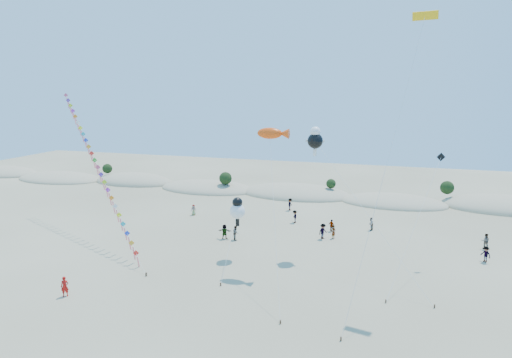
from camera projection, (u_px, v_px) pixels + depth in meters
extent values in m
plane|color=#83795B|center=(167.00, 337.00, 30.68)|extent=(160.00, 160.00, 0.00)
ellipsoid|color=tan|center=(2.00, 174.00, 91.61)|extent=(17.00, 9.35, 3.20)
ellipsoid|color=#1B3C15|center=(2.00, 170.00, 91.44)|extent=(13.60, 6.12, 0.68)
ellipsoid|color=tan|center=(59.00, 179.00, 85.76)|extent=(18.00, 9.90, 2.80)
ellipsoid|color=#1B3C15|center=(59.00, 176.00, 85.60)|extent=(14.40, 6.48, 0.72)
ellipsoid|color=tan|center=(134.00, 182.00, 82.90)|extent=(16.00, 8.80, 3.60)
ellipsoid|color=#1B3C15|center=(134.00, 177.00, 82.70)|extent=(12.80, 5.76, 0.64)
ellipsoid|color=tan|center=(207.00, 189.00, 77.05)|extent=(17.60, 9.68, 3.00)
ellipsoid|color=#1B3C15|center=(207.00, 185.00, 76.88)|extent=(14.08, 6.34, 0.70)
ellipsoid|color=tan|center=(295.00, 194.00, 73.16)|extent=(19.00, 10.45, 3.40)
ellipsoid|color=#1B3C15|center=(295.00, 189.00, 72.97)|extent=(15.20, 6.84, 0.76)
ellipsoid|color=tan|center=(393.00, 203.00, 67.30)|extent=(16.40, 9.02, 2.80)
ellipsoid|color=#1B3C15|center=(393.00, 199.00, 67.15)|extent=(13.12, 5.90, 0.66)
ellipsoid|color=tan|center=(504.00, 208.00, 64.45)|extent=(18.00, 9.90, 3.80)
ellipsoid|color=#1B3C15|center=(505.00, 202.00, 64.24)|extent=(14.40, 6.48, 0.72)
sphere|color=black|center=(107.00, 169.00, 84.32)|extent=(1.90, 1.90, 1.90)
sphere|color=black|center=(225.00, 178.00, 74.29)|extent=(2.20, 2.20, 2.20)
sphere|color=black|center=(331.00, 184.00, 71.10)|extent=(1.60, 1.60, 1.60)
sphere|color=black|center=(447.00, 188.00, 67.26)|extent=(2.10, 2.10, 2.10)
cube|color=#3F2D1E|center=(146.00, 274.00, 40.73)|extent=(0.12, 0.12, 0.35)
cylinder|color=silver|center=(98.00, 168.00, 50.83)|extent=(22.91, 18.15, 16.78)
cube|color=red|center=(136.00, 253.00, 42.56)|extent=(1.17, 0.46, 1.23)
cube|color=#FB697C|center=(138.00, 263.00, 42.77)|extent=(0.19, 0.45, 1.55)
cube|color=gold|center=(132.00, 243.00, 43.39)|extent=(1.17, 0.46, 1.23)
cube|color=#FB697C|center=(134.00, 253.00, 43.61)|extent=(0.19, 0.45, 1.55)
cube|color=blue|center=(127.00, 233.00, 44.22)|extent=(1.17, 0.46, 1.23)
cube|color=#FB697C|center=(130.00, 243.00, 44.44)|extent=(0.19, 0.45, 1.55)
cube|color=#18A8B4|center=(123.00, 224.00, 45.06)|extent=(1.17, 0.46, 1.23)
cube|color=#FB697C|center=(125.00, 234.00, 45.27)|extent=(0.19, 0.45, 1.55)
cube|color=#F5FF1A|center=(119.00, 215.00, 45.89)|extent=(1.17, 0.46, 1.23)
cube|color=#FB697C|center=(121.00, 225.00, 46.11)|extent=(0.19, 0.45, 1.55)
cube|color=white|center=(115.00, 206.00, 46.72)|extent=(1.17, 0.46, 1.23)
cube|color=#FB697C|center=(118.00, 216.00, 46.94)|extent=(0.19, 0.45, 1.55)
cube|color=orange|center=(112.00, 198.00, 47.56)|extent=(1.17, 0.46, 1.23)
cube|color=#FB697C|center=(114.00, 207.00, 47.77)|extent=(0.19, 0.45, 1.55)
cube|color=purple|center=(108.00, 190.00, 48.39)|extent=(1.17, 0.46, 1.23)
cube|color=#FB697C|center=(110.00, 199.00, 48.61)|extent=(0.19, 0.45, 1.55)
cube|color=#A9D719|center=(104.00, 182.00, 49.22)|extent=(1.17, 0.46, 1.23)
cube|color=#FB697C|center=(107.00, 191.00, 49.44)|extent=(0.19, 0.45, 1.55)
cube|color=#5528A2|center=(101.00, 175.00, 50.06)|extent=(1.17, 0.46, 1.23)
cube|color=#FB697C|center=(103.00, 184.00, 50.27)|extent=(0.19, 0.45, 1.55)
cube|color=#DE4668|center=(98.00, 167.00, 50.89)|extent=(1.17, 0.46, 1.23)
cube|color=#FB697C|center=(100.00, 176.00, 51.11)|extent=(0.19, 0.45, 1.55)
cube|color=green|center=(95.00, 160.00, 51.72)|extent=(1.17, 0.46, 1.23)
cube|color=#FB697C|center=(97.00, 169.00, 51.94)|extent=(0.19, 0.45, 1.55)
cube|color=red|center=(92.00, 153.00, 52.56)|extent=(1.17, 0.46, 1.23)
cube|color=#FB697C|center=(94.00, 162.00, 52.77)|extent=(0.19, 0.45, 1.55)
cube|color=gold|center=(89.00, 147.00, 53.39)|extent=(1.17, 0.46, 1.23)
cube|color=#FB697C|center=(91.00, 155.00, 53.61)|extent=(0.19, 0.45, 1.55)
cube|color=blue|center=(86.00, 140.00, 54.22)|extent=(1.17, 0.46, 1.23)
cube|color=#FB697C|center=(88.00, 149.00, 54.44)|extent=(0.19, 0.45, 1.55)
cube|color=#18A8B4|center=(83.00, 134.00, 55.06)|extent=(1.17, 0.46, 1.23)
cube|color=#FB697C|center=(85.00, 143.00, 55.27)|extent=(0.19, 0.45, 1.55)
cube|color=#F5FF1A|center=(80.00, 128.00, 55.89)|extent=(1.17, 0.46, 1.23)
cube|color=#FB697C|center=(83.00, 136.00, 56.11)|extent=(0.19, 0.45, 1.55)
cube|color=white|center=(78.00, 122.00, 56.72)|extent=(1.17, 0.46, 1.23)
cube|color=#FB697C|center=(80.00, 130.00, 56.94)|extent=(0.19, 0.45, 1.55)
cube|color=orange|center=(75.00, 116.00, 57.56)|extent=(1.17, 0.46, 1.23)
cube|color=#FB697C|center=(77.00, 125.00, 57.77)|extent=(0.19, 0.45, 1.55)
cube|color=purple|center=(73.00, 111.00, 58.39)|extent=(1.17, 0.46, 1.23)
cube|color=#FB697C|center=(75.00, 119.00, 58.61)|extent=(0.19, 0.45, 1.55)
cube|color=#A9D719|center=(70.00, 106.00, 59.23)|extent=(1.17, 0.46, 1.23)
cube|color=#FB697C|center=(72.00, 114.00, 59.44)|extent=(0.19, 0.45, 1.55)
cube|color=#5528A2|center=(68.00, 100.00, 60.06)|extent=(1.17, 0.46, 1.23)
cube|color=#FB697C|center=(70.00, 108.00, 60.28)|extent=(0.19, 0.45, 1.55)
cube|color=#DE4668|center=(66.00, 95.00, 60.89)|extent=(1.17, 0.46, 1.23)
cube|color=#FB697C|center=(68.00, 103.00, 61.11)|extent=(0.19, 0.45, 1.55)
cube|color=#3F2D1E|center=(280.00, 322.00, 32.36)|extent=(0.10, 0.10, 0.30)
cylinder|color=silver|center=(274.00, 217.00, 36.75)|extent=(3.91, 11.00, 13.35)
ellipsoid|color=#F3460C|center=(270.00, 133.00, 41.11)|extent=(2.48, 1.09, 1.09)
cone|color=#F3460C|center=(284.00, 134.00, 40.72)|extent=(0.99, 0.99, 0.99)
cube|color=#3F2D1E|center=(221.00, 284.00, 38.68)|extent=(0.10, 0.10, 0.30)
cylinder|color=silver|center=(230.00, 246.00, 41.62)|extent=(0.83, 7.07, 5.05)
sphere|color=white|center=(237.00, 211.00, 44.54)|extent=(1.60, 1.60, 1.60)
sphere|color=black|center=(237.00, 202.00, 44.35)|extent=(1.07, 1.07, 1.07)
cube|color=black|center=(238.00, 222.00, 44.78)|extent=(0.35, 0.18, 0.80)
cube|color=#3F2D1E|center=(435.00, 306.00, 34.74)|extent=(0.10, 0.10, 0.30)
cylinder|color=silver|center=(367.00, 214.00, 39.79)|extent=(11.69, 9.82, 12.21)
sphere|color=black|center=(315.00, 141.00, 44.81)|extent=(1.63, 1.63, 1.63)
sphere|color=white|center=(315.00, 132.00, 44.62)|extent=(1.06, 1.06, 1.06)
cube|color=white|center=(315.00, 152.00, 45.06)|extent=(0.35, 0.18, 0.80)
cube|color=white|center=(309.00, 141.00, 45.01)|extent=(0.60, 0.15, 0.25)
cube|color=white|center=(322.00, 141.00, 44.62)|extent=(0.60, 0.15, 0.25)
cube|color=#3F2D1E|center=(341.00, 339.00, 30.14)|extent=(0.10, 0.10, 0.30)
cylinder|color=silver|center=(386.00, 168.00, 32.16)|extent=(4.71, 10.65, 23.24)
cube|color=#FAB20D|center=(425.00, 16.00, 34.14)|extent=(2.01, 0.82, 0.71)
cube|color=black|center=(425.00, 16.00, 34.16)|extent=(1.94, 0.51, 0.19)
cube|color=#3F2D1E|center=(386.00, 301.00, 35.57)|extent=(0.10, 0.10, 0.30)
cylinder|color=silver|center=(416.00, 223.00, 39.20)|extent=(4.66, 11.43, 10.86)
cube|color=black|center=(441.00, 157.00, 42.80)|extent=(0.85, 0.26, 0.88)
imported|color=#B3130E|center=(65.00, 287.00, 36.59)|extent=(0.77, 0.68, 1.77)
imported|color=slate|center=(236.00, 233.00, 50.59)|extent=(0.98, 1.04, 1.71)
imported|color=slate|center=(225.00, 232.00, 50.94)|extent=(1.70, 0.69, 1.78)
imported|color=slate|center=(323.00, 231.00, 50.93)|extent=(1.27, 1.38, 1.87)
imported|color=slate|center=(295.00, 217.00, 57.21)|extent=(1.04, 1.27, 1.70)
imported|color=slate|center=(334.00, 232.00, 51.08)|extent=(0.59, 0.70, 1.63)
imported|color=slate|center=(332.00, 226.00, 53.62)|extent=(0.97, 0.83, 1.56)
imported|color=slate|center=(371.00, 224.00, 54.11)|extent=(0.91, 1.00, 1.66)
imported|color=slate|center=(194.00, 210.00, 60.79)|extent=(0.84, 0.65, 1.52)
imported|color=slate|center=(485.00, 241.00, 47.68)|extent=(0.94, 0.77, 1.78)
imported|color=slate|center=(486.00, 254.00, 44.00)|extent=(1.20, 1.22, 1.68)
imported|color=slate|center=(290.00, 204.00, 63.22)|extent=(0.80, 1.24, 1.80)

